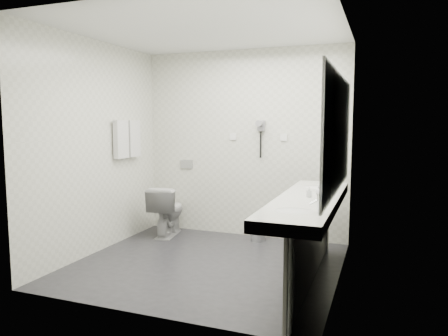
% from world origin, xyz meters
% --- Properties ---
extents(floor, '(2.80, 2.80, 0.00)m').
position_xyz_m(floor, '(0.00, 0.00, 0.00)').
color(floor, '#242428').
rests_on(floor, ground).
extents(ceiling, '(2.80, 2.80, 0.00)m').
position_xyz_m(ceiling, '(0.00, 0.00, 2.50)').
color(ceiling, silver).
rests_on(ceiling, wall_back).
extents(wall_back, '(2.80, 0.00, 2.80)m').
position_xyz_m(wall_back, '(0.00, 1.30, 1.25)').
color(wall_back, silver).
rests_on(wall_back, floor).
extents(wall_front, '(2.80, 0.00, 2.80)m').
position_xyz_m(wall_front, '(0.00, -1.30, 1.25)').
color(wall_front, silver).
rests_on(wall_front, floor).
extents(wall_left, '(0.00, 2.60, 2.60)m').
position_xyz_m(wall_left, '(-1.40, 0.00, 1.25)').
color(wall_left, silver).
rests_on(wall_left, floor).
extents(wall_right, '(0.00, 2.60, 2.60)m').
position_xyz_m(wall_right, '(1.40, 0.00, 1.25)').
color(wall_right, silver).
rests_on(wall_right, floor).
extents(vanity_counter, '(0.55, 2.20, 0.10)m').
position_xyz_m(vanity_counter, '(1.12, -0.20, 0.80)').
color(vanity_counter, white).
rests_on(vanity_counter, floor).
extents(vanity_panel, '(0.03, 2.15, 0.75)m').
position_xyz_m(vanity_panel, '(1.15, -0.20, 0.38)').
color(vanity_panel, gray).
rests_on(vanity_panel, floor).
extents(vanity_post_near, '(0.06, 0.06, 0.75)m').
position_xyz_m(vanity_post_near, '(1.18, -1.24, 0.38)').
color(vanity_post_near, silver).
rests_on(vanity_post_near, floor).
extents(vanity_post_far, '(0.06, 0.06, 0.75)m').
position_xyz_m(vanity_post_far, '(1.18, 0.84, 0.38)').
color(vanity_post_far, silver).
rests_on(vanity_post_far, floor).
extents(mirror, '(0.02, 2.20, 1.05)m').
position_xyz_m(mirror, '(1.39, -0.20, 1.45)').
color(mirror, '#B2BCC6').
rests_on(mirror, wall_right).
extents(basin_near, '(0.40, 0.31, 0.05)m').
position_xyz_m(basin_near, '(1.12, -0.85, 0.83)').
color(basin_near, white).
rests_on(basin_near, vanity_counter).
extents(basin_far, '(0.40, 0.31, 0.05)m').
position_xyz_m(basin_far, '(1.12, 0.45, 0.83)').
color(basin_far, white).
rests_on(basin_far, vanity_counter).
extents(faucet_near, '(0.04, 0.04, 0.15)m').
position_xyz_m(faucet_near, '(1.32, -0.85, 0.92)').
color(faucet_near, silver).
rests_on(faucet_near, vanity_counter).
extents(faucet_far, '(0.04, 0.04, 0.15)m').
position_xyz_m(faucet_far, '(1.32, 0.45, 0.92)').
color(faucet_far, silver).
rests_on(faucet_far, vanity_counter).
extents(soap_bottle_a, '(0.06, 0.06, 0.10)m').
position_xyz_m(soap_bottle_a, '(1.13, -0.21, 0.90)').
color(soap_bottle_a, beige).
rests_on(soap_bottle_a, vanity_counter).
extents(soap_bottle_b, '(0.09, 0.09, 0.08)m').
position_xyz_m(soap_bottle_b, '(1.20, -0.04, 0.89)').
color(soap_bottle_b, beige).
rests_on(soap_bottle_b, vanity_counter).
extents(soap_bottle_c, '(0.05, 0.05, 0.12)m').
position_xyz_m(soap_bottle_c, '(1.24, -0.22, 0.91)').
color(soap_bottle_c, beige).
rests_on(soap_bottle_c, vanity_counter).
extents(glass_left, '(0.06, 0.06, 0.11)m').
position_xyz_m(glass_left, '(1.31, 0.12, 0.90)').
color(glass_left, silver).
rests_on(glass_left, vanity_counter).
extents(glass_right, '(0.06, 0.06, 0.11)m').
position_xyz_m(glass_right, '(1.21, 0.17, 0.90)').
color(glass_right, silver).
rests_on(glass_right, vanity_counter).
extents(toilet, '(0.48, 0.73, 0.69)m').
position_xyz_m(toilet, '(-0.97, 0.91, 0.34)').
color(toilet, white).
rests_on(toilet, floor).
extents(flush_plate, '(0.18, 0.02, 0.12)m').
position_xyz_m(flush_plate, '(-0.85, 1.29, 0.95)').
color(flush_plate, '#B2B5BA').
rests_on(flush_plate, wall_back).
extents(pedal_bin, '(0.19, 0.19, 0.26)m').
position_xyz_m(pedal_bin, '(0.27, 1.06, 0.13)').
color(pedal_bin, '#B2B5BA').
rests_on(pedal_bin, floor).
extents(bin_lid, '(0.19, 0.19, 0.02)m').
position_xyz_m(bin_lid, '(0.27, 1.06, 0.27)').
color(bin_lid, '#B2B5BA').
rests_on(bin_lid, pedal_bin).
extents(towel_rail, '(0.02, 0.62, 0.02)m').
position_xyz_m(towel_rail, '(-1.35, 0.55, 1.55)').
color(towel_rail, silver).
rests_on(towel_rail, wall_left).
extents(towel_near, '(0.07, 0.24, 0.48)m').
position_xyz_m(towel_near, '(-1.34, 0.41, 1.33)').
color(towel_near, silver).
rests_on(towel_near, towel_rail).
extents(towel_far, '(0.07, 0.24, 0.48)m').
position_xyz_m(towel_far, '(-1.34, 0.69, 1.33)').
color(towel_far, silver).
rests_on(towel_far, towel_rail).
extents(dryer_cradle, '(0.10, 0.04, 0.14)m').
position_xyz_m(dryer_cradle, '(0.25, 1.27, 1.50)').
color(dryer_cradle, gray).
rests_on(dryer_cradle, wall_back).
extents(dryer_barrel, '(0.08, 0.14, 0.08)m').
position_xyz_m(dryer_barrel, '(0.25, 1.20, 1.53)').
color(dryer_barrel, gray).
rests_on(dryer_barrel, dryer_cradle).
extents(dryer_cord, '(0.02, 0.02, 0.35)m').
position_xyz_m(dryer_cord, '(0.25, 1.26, 1.25)').
color(dryer_cord, black).
rests_on(dryer_cord, dryer_cradle).
extents(switch_plate_a, '(0.09, 0.02, 0.09)m').
position_xyz_m(switch_plate_a, '(-0.15, 1.29, 1.35)').
color(switch_plate_a, white).
rests_on(switch_plate_a, wall_back).
extents(switch_plate_b, '(0.09, 0.02, 0.09)m').
position_xyz_m(switch_plate_b, '(0.55, 1.29, 1.35)').
color(switch_plate_b, white).
rests_on(switch_plate_b, wall_back).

